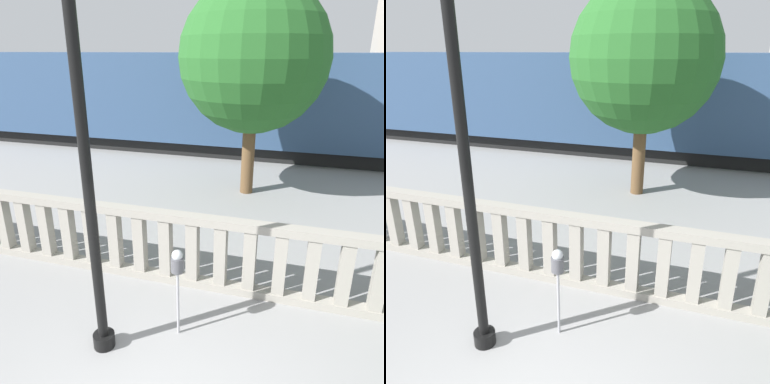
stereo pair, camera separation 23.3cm
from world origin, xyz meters
TOP-DOWN VIEW (x-y plane):
  - balustrade at (0.00, 3.29)m, footprint 14.69×0.24m
  - lamppost at (-1.26, 1.52)m, footprint 0.30×0.30m
  - parking_meter at (-0.34, 2.06)m, footprint 0.18×0.18m
  - train_near at (0.10, 12.72)m, footprint 28.71×3.07m
  - train_far at (1.68, 23.85)m, footprint 27.17×2.73m
  - tree_left at (-0.31, 8.20)m, footprint 3.92×3.92m

SIDE VIEW (x-z plane):
  - balustrade at x=0.00m, z-range 0.00..1.35m
  - parking_meter at x=-0.34m, z-range 0.43..1.81m
  - train_far at x=1.68m, z-range -0.21..3.66m
  - train_near at x=0.10m, z-range -0.22..4.21m
  - lamppost at x=-1.26m, z-range 0.06..5.57m
  - tree_left at x=-0.31m, z-range 0.87..6.57m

